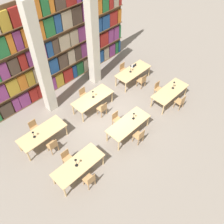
{
  "coord_description": "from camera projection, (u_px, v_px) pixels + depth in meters",
  "views": [
    {
      "loc": [
        -6.1,
        -6.19,
        9.95
      ],
      "look_at": [
        0.0,
        -0.13,
        0.69
      ],
      "focal_mm": 40.0,
      "sensor_mm": 36.0,
      "label": 1
    }
  ],
  "objects": [
    {
      "name": "chair_4",
      "position": [
        180.0,
        102.0,
        13.44
      ],
      "size": [
        0.42,
        0.4,
        0.89
      ],
      "color": "tan",
      "rests_on": "ground_plane"
    },
    {
      "name": "chair_0",
      "position": [
        90.0,
        180.0,
        10.31
      ],
      "size": [
        0.42,
        0.4,
        0.89
      ],
      "color": "tan",
      "rests_on": "ground_plane"
    },
    {
      "name": "chair_8",
      "position": [
        102.0,
        109.0,
        13.09
      ],
      "size": [
        0.42,
        0.4,
        0.89
      ],
      "color": "tan",
      "rests_on": "ground_plane"
    },
    {
      "name": "chair_3",
      "position": [
        117.0,
        119.0,
        12.59
      ],
      "size": [
        0.42,
        0.4,
        0.89
      ],
      "rotation": [
        0.0,
        0.0,
        3.14
      ],
      "color": "tan",
      "rests_on": "ground_plane"
    },
    {
      "name": "desk_lamp_4",
      "position": [
        93.0,
        93.0,
        13.04
      ],
      "size": [
        0.14,
        0.14,
        0.47
      ],
      "color": "black",
      "rests_on": "reading_table_4"
    },
    {
      "name": "chair_7",
      "position": [
        34.0,
        128.0,
        12.21
      ],
      "size": [
        0.42,
        0.4,
        0.89
      ],
      "rotation": [
        0.0,
        0.0,
        3.14
      ],
      "color": "tan",
      "rests_on": "ground_plane"
    },
    {
      "name": "reading_table_4",
      "position": [
        93.0,
        99.0,
        13.3
      ],
      "size": [
        2.3,
        0.94,
        0.77
      ],
      "color": "tan",
      "rests_on": "ground_plane"
    },
    {
      "name": "desk_lamp_3",
      "position": [
        33.0,
        133.0,
        11.27
      ],
      "size": [
        0.14,
        0.14,
        0.4
      ],
      "color": "black",
      "rests_on": "reading_table_3"
    },
    {
      "name": "bookshelf_bank",
      "position": [
        56.0,
        45.0,
        13.2
      ],
      "size": [
        10.05,
        0.35,
        5.5
      ],
      "color": "brown",
      "rests_on": "ground_plane"
    },
    {
      "name": "chair_1",
      "position": [
        67.0,
        158.0,
        11.03
      ],
      "size": [
        0.42,
        0.4,
        0.89
      ],
      "rotation": [
        0.0,
        0.0,
        3.14
      ],
      "color": "tan",
      "rests_on": "ground_plane"
    },
    {
      "name": "desk_lamp_5",
      "position": [
        131.0,
        67.0,
        14.5
      ],
      "size": [
        0.14,
        0.14,
        0.49
      ],
      "color": "black",
      "rests_on": "reading_table_5"
    },
    {
      "name": "laptop",
      "position": [
        133.0,
        66.0,
        15.07
      ],
      "size": [
        0.32,
        0.22,
        0.21
      ],
      "rotation": [
        0.0,
        0.0,
        3.14
      ],
      "color": "silver",
      "rests_on": "reading_table_5"
    },
    {
      "name": "desk_lamp_1",
      "position": [
        134.0,
        115.0,
        12.02
      ],
      "size": [
        0.14,
        0.14,
        0.43
      ],
      "color": "black",
      "rests_on": "reading_table_1"
    },
    {
      "name": "pillar_left",
      "position": [
        41.0,
        63.0,
        11.63
      ],
      "size": [
        0.5,
        0.5,
        6.0
      ],
      "color": "beige",
      "rests_on": "ground_plane"
    },
    {
      "name": "chair_6",
      "position": [
        53.0,
        145.0,
        11.49
      ],
      "size": [
        0.42,
        0.4,
        0.89
      ],
      "color": "tan",
      "rests_on": "ground_plane"
    },
    {
      "name": "pillar_center",
      "position": [
        93.0,
        37.0,
        13.21
      ],
      "size": [
        0.5,
        0.5,
        6.0
      ],
      "color": "beige",
      "rests_on": "ground_plane"
    },
    {
      "name": "ground_plane",
      "position": [
        110.0,
        120.0,
        13.21
      ],
      "size": [
        40.0,
        40.0,
        0.0
      ],
      "primitive_type": "plane",
      "color": "gray"
    },
    {
      "name": "reading_table_1",
      "position": [
        128.0,
        124.0,
        12.08
      ],
      "size": [
        2.3,
        0.94,
        0.77
      ],
      "color": "tan",
      "rests_on": "ground_plane"
    },
    {
      "name": "reading_table_3",
      "position": [
        42.0,
        134.0,
        11.69
      ],
      "size": [
        2.3,
        0.94,
        0.77
      ],
      "color": "tan",
      "rests_on": "ground_plane"
    },
    {
      "name": "chair_2",
      "position": [
        139.0,
        136.0,
        11.87
      ],
      "size": [
        0.42,
        0.4,
        0.89
      ],
      "color": "tan",
      "rests_on": "ground_plane"
    },
    {
      "name": "chair_9",
      "position": [
        84.0,
        95.0,
        13.81
      ],
      "size": [
        0.42,
        0.4,
        0.89
      ],
      "rotation": [
        0.0,
        0.0,
        3.14
      ],
      "color": "tan",
      "rests_on": "ground_plane"
    },
    {
      "name": "reading_table_5",
      "position": [
        133.0,
        72.0,
        14.87
      ],
      "size": [
        2.3,
        0.94,
        0.77
      ],
      "color": "tan",
      "rests_on": "ground_plane"
    },
    {
      "name": "chair_5",
      "position": [
        158.0,
        89.0,
        14.16
      ],
      "size": [
        0.42,
        0.4,
        0.89
      ],
      "rotation": [
        0.0,
        0.0,
        3.14
      ],
      "color": "tan",
      "rests_on": "ground_plane"
    },
    {
      "name": "chair_11",
      "position": [
        123.0,
        69.0,
        15.36
      ],
      "size": [
        0.42,
        0.4,
        0.89
      ],
      "rotation": [
        0.0,
        0.0,
        3.14
      ],
      "color": "tan",
      "rests_on": "ground_plane"
    },
    {
      "name": "reading_table_0",
      "position": [
        78.0,
        165.0,
        10.53
      ],
      "size": [
        2.3,
        0.94,
        0.77
      ],
      "color": "tan",
      "rests_on": "ground_plane"
    },
    {
      "name": "chair_10",
      "position": [
        142.0,
        81.0,
        14.64
      ],
      "size": [
        0.42,
        0.4,
        0.89
      ],
      "color": "tan",
      "rests_on": "ground_plane"
    },
    {
      "name": "desk_lamp_0",
      "position": [
        76.0,
        161.0,
        10.2
      ],
      "size": [
        0.14,
        0.14,
        0.49
      ],
      "color": "black",
      "rests_on": "reading_table_0"
    },
    {
      "name": "reading_table_2",
      "position": [
        170.0,
        92.0,
        13.66
      ],
      "size": [
        2.3,
        0.94,
        0.77
      ],
      "color": "tan",
      "rests_on": "ground_plane"
    },
    {
      "name": "desk_lamp_2",
      "position": [
        174.0,
        84.0,
        13.51
      ],
      "size": [
        0.14,
        0.14,
        0.49
      ],
      "color": "black",
      "rests_on": "reading_table_2"
    }
  ]
}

